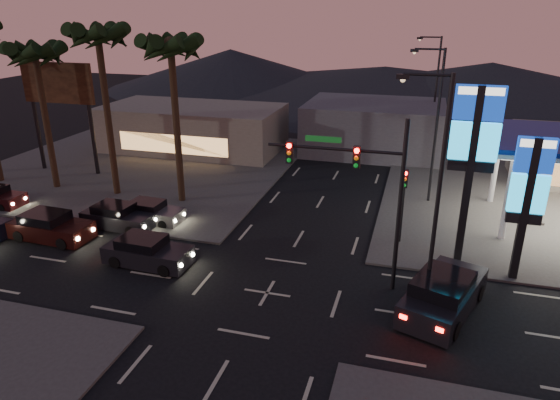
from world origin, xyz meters
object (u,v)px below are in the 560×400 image
(car_lane_a_mid, at_px, (50,227))
(car_lane_b_front, at_px, (150,212))
(pylon_sign_tall, at_px, (474,141))
(car_lane_b_mid, at_px, (118,217))
(car_lane_a_front, at_px, (147,252))
(traffic_signal_mast, at_px, (361,179))
(suv_station, at_px, (443,294))
(pylon_sign_short, at_px, (529,188))

(car_lane_a_mid, distance_m, car_lane_b_front, 5.60)
(pylon_sign_tall, bearing_deg, car_lane_b_mid, -177.34)
(car_lane_a_front, height_order, car_lane_b_front, car_lane_a_front)
(pylon_sign_tall, height_order, car_lane_a_front, pylon_sign_tall)
(traffic_signal_mast, distance_m, car_lane_b_front, 14.40)
(car_lane_b_front, xyz_separation_m, suv_station, (16.98, -5.21, 0.22))
(car_lane_a_mid, height_order, suv_station, suv_station)
(pylon_sign_tall, relative_size, car_lane_a_front, 1.96)
(pylon_sign_short, bearing_deg, car_lane_b_front, 176.10)
(pylon_sign_short, height_order, traffic_signal_mast, traffic_signal_mast)
(pylon_sign_tall, height_order, suv_station, pylon_sign_tall)
(car_lane_b_front, bearing_deg, car_lane_a_mid, -138.23)
(car_lane_b_mid, relative_size, suv_station, 0.78)
(car_lane_b_mid, height_order, suv_station, suv_station)
(pylon_sign_short, relative_size, suv_station, 1.21)
(traffic_signal_mast, bearing_deg, car_lane_a_mid, 179.44)
(pylon_sign_short, relative_size, car_lane_a_front, 1.52)
(car_lane_a_front, height_order, car_lane_a_mid, car_lane_a_mid)
(suv_station, bearing_deg, car_lane_a_mid, 176.00)
(pylon_sign_short, height_order, suv_station, pylon_sign_short)
(car_lane_a_front, height_order, suv_station, suv_station)
(traffic_signal_mast, distance_m, suv_station, 6.03)
(pylon_sign_tall, height_order, traffic_signal_mast, pylon_sign_tall)
(traffic_signal_mast, xyz_separation_m, car_lane_a_front, (-10.46, -1.00, -4.54))
(pylon_sign_tall, relative_size, car_lane_b_front, 2.20)
(car_lane_b_front, distance_m, suv_station, 17.76)
(car_lane_b_mid, bearing_deg, traffic_signal_mast, -10.26)
(pylon_sign_tall, distance_m, traffic_signal_mast, 6.02)
(pylon_sign_short, height_order, car_lane_b_front, pylon_sign_short)
(traffic_signal_mast, distance_m, car_lane_a_front, 11.44)
(car_lane_a_front, bearing_deg, traffic_signal_mast, 5.44)
(car_lane_a_front, bearing_deg, pylon_sign_short, 11.21)
(pylon_sign_short, xyz_separation_m, suv_station, (-3.33, -3.82, -3.83))
(traffic_signal_mast, relative_size, car_lane_b_mid, 1.77)
(suv_station, bearing_deg, car_lane_b_mid, 167.93)
(pylon_sign_short, height_order, car_lane_a_mid, pylon_sign_short)
(traffic_signal_mast, bearing_deg, pylon_sign_tall, 36.52)
(car_lane_a_mid, bearing_deg, pylon_sign_tall, 8.65)
(pylon_sign_tall, relative_size, car_lane_a_mid, 1.85)
(traffic_signal_mast, bearing_deg, pylon_sign_short, 19.13)
(traffic_signal_mast, height_order, car_lane_b_front, traffic_signal_mast)
(car_lane_a_mid, distance_m, suv_station, 21.20)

